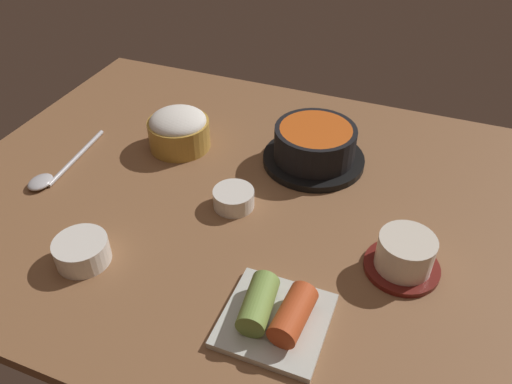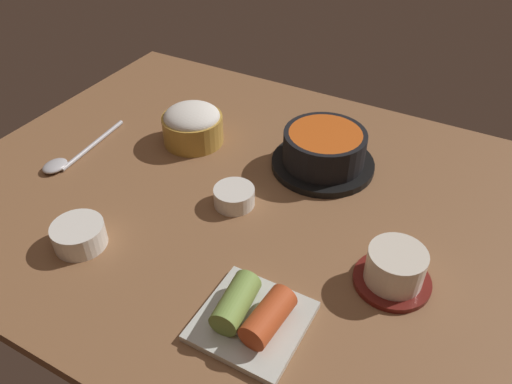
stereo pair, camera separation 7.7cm
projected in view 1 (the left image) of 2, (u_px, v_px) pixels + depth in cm
name	position (u px, v px, depth cm)	size (l,w,h in cm)	color
dining_table	(249.00, 201.00, 82.02)	(100.00, 76.00, 2.00)	brown
stone_pot	(315.00, 146.00, 86.69)	(17.91, 17.91, 6.95)	black
rice_bowl	(179.00, 129.00, 90.51)	(11.19, 11.19, 7.22)	#B78C38
tea_cup_with_saucer	(405.00, 255.00, 67.43)	(10.42, 10.42, 5.68)	maroon
banchan_cup_center	(234.00, 198.00, 78.60)	(6.54, 6.54, 2.95)	white
kimchi_plate	(275.00, 314.00, 61.04)	(12.83, 12.83, 4.65)	silver
side_bowl_near	(82.00, 250.00, 69.21)	(7.59, 7.59, 3.57)	white
spoon	(54.00, 173.00, 85.29)	(3.76, 19.64, 1.35)	#B7B7BC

